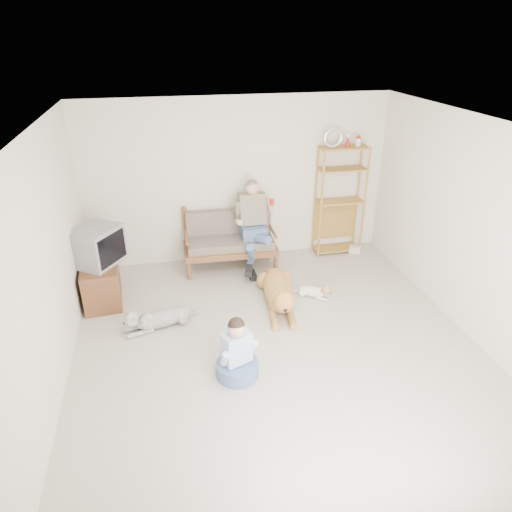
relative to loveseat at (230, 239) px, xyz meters
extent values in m
plane|color=beige|center=(0.23, -2.39, -0.49)|extent=(5.50, 5.50, 0.00)
plane|color=silver|center=(0.23, -2.39, 2.21)|extent=(5.50, 5.50, 0.00)
plane|color=beige|center=(0.23, 0.36, 0.86)|extent=(5.00, 0.00, 5.00)
plane|color=beige|center=(0.23, -5.14, 0.86)|extent=(5.00, 0.00, 5.00)
plane|color=beige|center=(-2.27, -2.39, 0.86)|extent=(0.00, 5.50, 5.50)
plane|color=beige|center=(2.73, -2.39, 0.86)|extent=(0.00, 5.50, 5.50)
cube|color=brown|center=(0.00, -0.07, -0.14)|extent=(1.52, 0.75, 0.10)
cube|color=#76685A|center=(0.00, -0.07, -0.02)|extent=(1.40, 0.65, 0.13)
cube|color=#76685A|center=(0.00, 0.17, 0.21)|extent=(1.38, 0.17, 0.45)
cylinder|color=brown|center=(0.00, 0.23, 0.41)|extent=(1.40, 0.10, 0.05)
cylinder|color=brown|center=(-0.70, -0.37, -0.34)|extent=(0.07, 0.07, 0.30)
cylinder|color=brown|center=(-0.70, 0.23, -0.01)|extent=(0.07, 0.07, 0.95)
cylinder|color=brown|center=(0.70, -0.37, -0.34)|extent=(0.07, 0.07, 0.30)
cylinder|color=brown|center=(0.70, 0.23, -0.01)|extent=(0.07, 0.07, 0.95)
cube|color=#54699A|center=(0.38, -0.10, 0.15)|extent=(0.40, 0.38, 0.20)
cube|color=#787254|center=(0.38, 0.00, 0.50)|extent=(0.42, 0.29, 0.53)
sphere|color=tan|center=(0.38, -0.03, 0.86)|extent=(0.21, 0.21, 0.21)
sphere|color=#5B5650|center=(0.38, -0.01, 0.90)|extent=(0.19, 0.19, 0.19)
cylinder|color=red|center=(0.66, -0.22, 0.67)|extent=(0.07, 0.07, 0.09)
cube|color=#AD8036|center=(1.95, 0.16, 1.37)|extent=(0.79, 0.33, 0.03)
torus|color=silver|center=(1.74, 0.16, 1.54)|extent=(0.32, 0.05, 0.32)
cone|color=red|center=(2.00, 0.16, 1.47)|extent=(0.10, 0.10, 0.17)
cylinder|color=#AD8036|center=(1.56, 0.01, 0.45)|extent=(0.04, 0.04, 1.88)
cylinder|color=#AD8036|center=(1.56, 0.31, 0.45)|extent=(0.04, 0.04, 1.88)
cylinder|color=#AD8036|center=(2.34, 0.01, 0.45)|extent=(0.04, 0.04, 1.88)
cylinder|color=#AD8036|center=(2.34, 0.31, 0.45)|extent=(0.04, 0.04, 1.88)
cube|color=white|center=(2.25, 0.02, -0.42)|extent=(0.23, 0.20, 0.12)
cube|color=brown|center=(-1.99, -0.69, -0.19)|extent=(0.57, 0.93, 0.60)
cube|color=brown|center=(-2.23, -0.91, -0.19)|extent=(0.05, 0.40, 0.50)
cube|color=brown|center=(-2.23, -0.47, -0.19)|extent=(0.05, 0.40, 0.50)
cube|color=gray|center=(-1.97, -0.66, 0.38)|extent=(0.78, 0.82, 0.53)
cube|color=black|center=(-1.76, -0.81, 0.38)|extent=(0.32, 0.46, 0.43)
cube|color=white|center=(-1.02, 0.34, -0.19)|extent=(0.12, 0.02, 0.08)
ellipsoid|color=gold|center=(0.51, -1.23, -0.30)|extent=(0.55, 1.20, 0.36)
sphere|color=gold|center=(0.46, -1.57, -0.28)|extent=(0.36, 0.36, 0.36)
sphere|color=gold|center=(0.43, -1.86, -0.12)|extent=(0.29, 0.29, 0.29)
ellipsoid|color=gold|center=(0.41, -1.98, -0.15)|extent=(0.15, 0.22, 0.11)
cylinder|color=gold|center=(0.58, -0.65, -0.41)|extent=(0.16, 0.46, 0.06)
ellipsoid|color=gold|center=(0.33, -1.81, -0.12)|extent=(0.07, 0.10, 0.14)
ellipsoid|color=gold|center=(0.53, -1.84, -0.12)|extent=(0.07, 0.10, 0.14)
ellipsoid|color=white|center=(-1.15, -1.53, -0.37)|extent=(0.81, 0.47, 0.23)
sphere|color=white|center=(-1.37, -1.59, -0.35)|extent=(0.23, 0.23, 0.23)
sphere|color=white|center=(-1.55, -1.65, -0.25)|extent=(0.20, 0.20, 0.20)
ellipsoid|color=white|center=(-1.64, -1.67, -0.27)|extent=(0.16, 0.12, 0.08)
cylinder|color=white|center=(-0.78, -1.42, -0.44)|extent=(0.27, 0.21, 0.04)
ellipsoid|color=white|center=(-1.55, -1.58, -0.25)|extent=(0.07, 0.06, 0.10)
ellipsoid|color=white|center=(-1.52, -1.71, -0.25)|extent=(0.07, 0.06, 0.10)
ellipsoid|color=white|center=(1.03, -1.23, -0.41)|extent=(0.43, 0.38, 0.16)
sphere|color=white|center=(1.13, -1.30, -0.40)|extent=(0.16, 0.16, 0.16)
sphere|color=#A67D53|center=(1.21, -1.36, -0.33)|extent=(0.14, 0.14, 0.14)
ellipsoid|color=#A67D53|center=(1.26, -1.40, -0.34)|extent=(0.12, 0.11, 0.06)
cylinder|color=white|center=(0.86, -1.11, -0.45)|extent=(0.16, 0.07, 0.03)
cone|color=#A67D53|center=(1.17, -1.39, -0.28)|extent=(0.04, 0.04, 0.05)
cone|color=#A67D53|center=(1.23, -1.31, -0.28)|extent=(0.04, 0.04, 0.05)
torus|color=red|center=(1.19, -1.35, -0.34)|extent=(0.14, 0.14, 0.02)
cylinder|color=#54699A|center=(-0.35, -2.71, -0.40)|extent=(0.49, 0.49, 0.18)
cube|color=silver|center=(-0.35, -2.69, -0.10)|extent=(0.36, 0.30, 0.38)
sphere|color=tan|center=(-0.35, -2.71, 0.16)|extent=(0.20, 0.20, 0.20)
sphere|color=black|center=(-0.35, -2.70, 0.20)|extent=(0.19, 0.19, 0.19)
camera|label=1|loc=(-1.01, -6.77, 3.12)|focal=32.00mm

